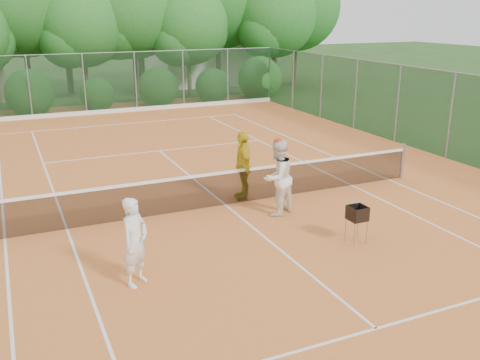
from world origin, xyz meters
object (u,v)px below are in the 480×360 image
player_white (135,242)px  player_yellow (243,165)px  ball_hopper (357,214)px  player_center_grp (277,177)px

player_white → player_yellow: 5.30m
player_yellow → ball_hopper: (1.09, -3.75, -0.27)m
player_center_grp → player_yellow: player_center_grp is taller
player_white → ball_hopper: bearing=-41.7°
player_white → player_yellow: size_ratio=0.91×
player_white → ball_hopper: (4.96, -0.13, -0.18)m
player_white → player_center_grp: 4.70m
player_white → player_center_grp: bearing=-12.6°
player_center_grp → ball_hopper: 2.45m
player_white → ball_hopper: player_white is taller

